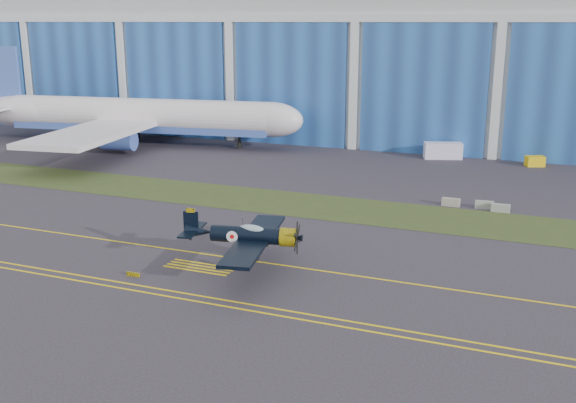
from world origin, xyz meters
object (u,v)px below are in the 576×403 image
at_px(warbird, 247,235).
at_px(shipping_container, 443,151).
at_px(tug, 535,161).
at_px(jetliner, 137,78).

relative_size(warbird, shipping_container, 2.77).
distance_m(warbird, tug, 57.22).
xyz_separation_m(warbird, jetliner, (-42.52, 47.24, 7.83)).
bearing_deg(warbird, shipping_container, 71.24).
distance_m(warbird, jetliner, 64.04).
xyz_separation_m(jetliner, tug, (62.60, 6.28, -10.27)).
distance_m(warbird, shipping_container, 54.69).
height_order(warbird, tug, warbird).
height_order(warbird, shipping_container, warbird).
relative_size(jetliner, tug, 27.83).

